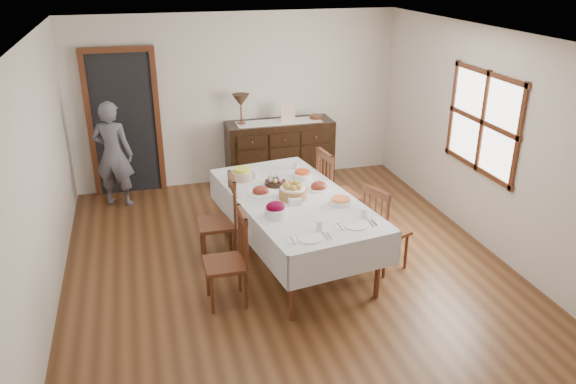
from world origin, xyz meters
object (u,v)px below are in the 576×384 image
object	(u,v)px
chair_right_near	(383,228)
chair_right_far	(335,192)
chair_left_far	(221,219)
person	(113,151)
dining_table	(294,205)
table_lamp	(241,101)
chair_left_near	(230,258)
sideboard	(280,152)

from	to	relation	value
chair_right_near	chair_right_far	bearing A→B (deg)	-9.27
chair_left_far	chair_right_far	bearing A→B (deg)	103.15
chair_left_far	person	world-z (taller)	person
chair_left_far	chair_right_near	distance (m)	1.85
dining_table	table_lamp	bearing A→B (deg)	83.49
dining_table	person	size ratio (longest dim) A/B	1.59
chair_left_near	table_lamp	distance (m)	3.33
chair_left_far	person	bearing A→B (deg)	-147.43
chair_left_far	chair_right_far	distance (m)	1.54
sideboard	person	xyz separation A→B (m)	(-2.48, -0.23, 0.32)
person	dining_table	bearing A→B (deg)	151.60
chair_right_far	table_lamp	world-z (taller)	table_lamp
table_lamp	chair_left_far	bearing A→B (deg)	-107.19
dining_table	chair_left_near	size ratio (longest dim) A/B	2.55
sideboard	person	world-z (taller)	person
dining_table	sideboard	bearing A→B (deg)	70.16
chair_right_far	table_lamp	distance (m)	2.21
sideboard	chair_left_near	bearing A→B (deg)	-113.11
chair_right_near	person	bearing A→B (deg)	26.57
table_lamp	sideboard	bearing A→B (deg)	-0.98
chair_left_near	sideboard	size ratio (longest dim) A/B	0.62
chair_left_far	sideboard	size ratio (longest dim) A/B	0.63
dining_table	table_lamp	size ratio (longest dim) A/B	5.63
chair_left_near	chair_left_far	size ratio (longest dim) A/B	0.98
dining_table	chair_right_near	distance (m)	1.04
chair_right_far	sideboard	distance (m)	1.91
person	sideboard	bearing A→B (deg)	-154.08
chair_left_far	table_lamp	bearing A→B (deg)	164.13
chair_right_near	dining_table	bearing A→B (deg)	45.96
chair_left_near	person	size ratio (longest dim) A/B	0.62
dining_table	sideboard	world-z (taller)	sideboard
chair_left_far	chair_right_near	size ratio (longest dim) A/B	1.01
person	table_lamp	distance (m)	1.97
chair_right_near	sideboard	xyz separation A→B (m)	(-0.44, 2.91, -0.02)
sideboard	table_lamp	distance (m)	1.03
sideboard	table_lamp	xyz separation A→B (m)	(-0.59, 0.01, 0.85)
dining_table	chair_right_far	xyz separation A→B (m)	(0.72, 0.62, -0.17)
dining_table	chair_right_far	distance (m)	0.97
dining_table	chair_left_far	xyz separation A→B (m)	(-0.78, 0.30, -0.21)
chair_left_near	chair_right_near	size ratio (longest dim) A/B	0.99
chair_left_near	chair_right_near	distance (m)	1.78
chair_right_far	chair_left_far	bearing A→B (deg)	95.54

